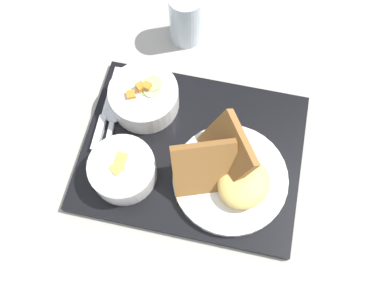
% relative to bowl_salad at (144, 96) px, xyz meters
% --- Properties ---
extents(ground_plane, '(4.00, 4.00, 0.00)m').
position_rel_bowl_salad_xyz_m(ground_plane, '(0.10, -0.09, -0.04)').
color(ground_plane, '#ADA89E').
extents(serving_tray, '(0.44, 0.36, 0.01)m').
position_rel_bowl_salad_xyz_m(serving_tray, '(0.10, -0.09, -0.04)').
color(serving_tray, black).
rests_on(serving_tray, ground_plane).
extents(bowl_salad, '(0.13, 0.13, 0.07)m').
position_rel_bowl_salad_xyz_m(bowl_salad, '(0.00, 0.00, 0.00)').
color(bowl_salad, white).
rests_on(bowl_salad, serving_tray).
extents(bowl_soup, '(0.12, 0.12, 0.05)m').
position_rel_bowl_salad_xyz_m(bowl_soup, '(-0.02, -0.15, -0.00)').
color(bowl_soup, white).
rests_on(bowl_soup, serving_tray).
extents(plate_main, '(0.21, 0.21, 0.10)m').
position_rel_bowl_salad_xyz_m(plate_main, '(0.17, -0.14, -0.01)').
color(plate_main, white).
rests_on(plate_main, serving_tray).
extents(knife, '(0.03, 0.19, 0.01)m').
position_rel_bowl_salad_xyz_m(knife, '(-0.08, -0.05, -0.02)').
color(knife, silver).
rests_on(knife, serving_tray).
extents(spoon, '(0.04, 0.15, 0.01)m').
position_rel_bowl_salad_xyz_m(spoon, '(-0.06, -0.05, -0.02)').
color(spoon, silver).
rests_on(spoon, serving_tray).
extents(glass_water, '(0.07, 0.07, 0.11)m').
position_rel_bowl_salad_xyz_m(glass_water, '(0.06, 0.18, 0.01)').
color(glass_water, silver).
rests_on(glass_water, ground_plane).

